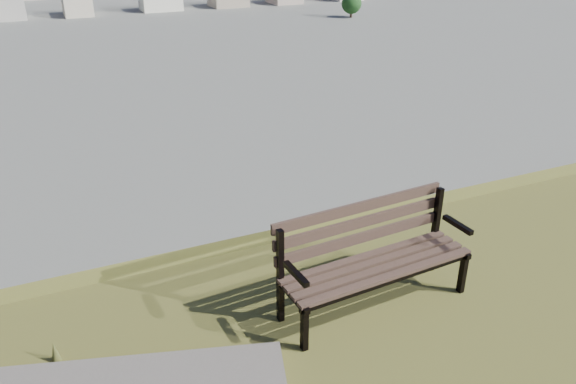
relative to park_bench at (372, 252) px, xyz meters
name	(u,v)px	position (x,y,z in m)	size (l,w,h in m)	color
park_bench	(372,252)	(0.00, 0.00, 0.00)	(1.86, 0.71, 0.95)	#453128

